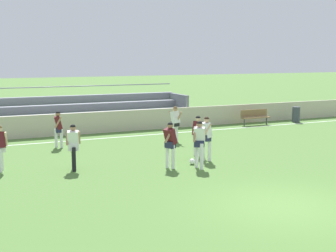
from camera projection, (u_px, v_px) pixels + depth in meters
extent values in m
plane|color=#517A38|center=(286.00, 206.00, 12.52)|extent=(160.00, 160.00, 0.00)
cube|color=white|center=(129.00, 136.00, 23.40)|extent=(44.00, 0.12, 0.01)
cube|color=beige|center=(118.00, 121.00, 24.79)|extent=(48.00, 0.16, 1.11)
cube|color=#9EA3AD|center=(41.00, 125.00, 24.32)|extent=(17.08, 0.36, 0.08)
cube|color=slate|center=(42.00, 130.00, 24.18)|extent=(17.08, 0.04, 0.42)
cube|color=#9EA3AD|center=(38.00, 116.00, 24.94)|extent=(17.08, 0.36, 0.08)
cube|color=slate|center=(39.00, 120.00, 24.79)|extent=(17.08, 0.04, 0.42)
cube|color=#9EA3AD|center=(36.00, 106.00, 25.55)|extent=(17.08, 0.36, 0.08)
cube|color=slate|center=(36.00, 111.00, 25.41)|extent=(17.08, 0.04, 0.42)
cube|color=#9EA3AD|center=(33.00, 98.00, 26.17)|extent=(17.08, 0.36, 0.08)
cube|color=slate|center=(34.00, 102.00, 26.02)|extent=(17.08, 0.04, 0.42)
cube|color=slate|center=(178.00, 108.00, 28.80)|extent=(0.20, 2.62, 1.68)
cylinder|color=slate|center=(32.00, 87.00, 26.31)|extent=(17.08, 0.06, 0.06)
cube|color=olive|center=(256.00, 118.00, 27.12)|extent=(1.80, 0.40, 0.06)
cube|color=olive|center=(254.00, 113.00, 27.25)|extent=(1.80, 0.05, 0.40)
cylinder|color=#47474C|center=(244.00, 122.00, 26.83)|extent=(0.07, 0.07, 0.45)
cylinder|color=#47474C|center=(267.00, 121.00, 27.48)|extent=(0.07, 0.07, 0.45)
cylinder|color=#3D424C|center=(296.00, 115.00, 28.35)|extent=(0.47, 0.47, 0.94)
cylinder|color=white|center=(167.00, 156.00, 16.76)|extent=(0.13, 0.13, 0.88)
cylinder|color=white|center=(173.00, 157.00, 16.62)|extent=(0.13, 0.13, 0.88)
cube|color=#232847|center=(170.00, 145.00, 16.63)|extent=(0.34, 0.42, 0.24)
cube|color=#56191E|center=(170.00, 136.00, 16.58)|extent=(0.49, 0.49, 0.60)
cylinder|color=#A87A5B|center=(172.00, 134.00, 16.76)|extent=(0.39, 0.21, 0.45)
cylinder|color=#A87A5B|center=(169.00, 136.00, 16.39)|extent=(0.39, 0.21, 0.45)
sphere|color=#A87A5B|center=(170.00, 126.00, 16.52)|extent=(0.21, 0.21, 0.21)
sphere|color=black|center=(170.00, 125.00, 16.52)|extent=(0.20, 0.20, 0.20)
cylinder|color=white|center=(197.00, 155.00, 16.78)|extent=(0.13, 0.13, 0.93)
cylinder|color=white|center=(202.00, 157.00, 16.51)|extent=(0.13, 0.13, 0.93)
cube|color=#232847|center=(199.00, 144.00, 16.58)|extent=(0.42, 0.38, 0.24)
cube|color=white|center=(199.00, 135.00, 16.54)|extent=(0.49, 0.47, 0.59)
cylinder|color=#A87A5B|center=(204.00, 134.00, 16.63)|extent=(0.22, 0.27, 0.51)
cylinder|color=#A87A5B|center=(195.00, 135.00, 16.43)|extent=(0.22, 0.27, 0.51)
sphere|color=#A87A5B|center=(199.00, 124.00, 16.48)|extent=(0.21, 0.21, 0.21)
sphere|color=black|center=(199.00, 124.00, 16.48)|extent=(0.20, 0.20, 0.20)
cylinder|color=white|center=(0.00, 161.00, 16.10)|extent=(0.13, 0.13, 0.82)
cylinder|color=white|center=(1.00, 158.00, 16.45)|extent=(0.13, 0.13, 0.82)
cube|color=white|center=(0.00, 148.00, 16.22)|extent=(0.40, 0.29, 0.24)
cube|color=#56191E|center=(0.00, 140.00, 16.17)|extent=(0.45, 0.42, 0.60)
cylinder|color=beige|center=(6.00, 139.00, 16.18)|extent=(0.13, 0.26, 0.51)
cylinder|color=white|center=(174.00, 133.00, 21.65)|extent=(0.13, 0.13, 0.89)
cylinder|color=white|center=(177.00, 132.00, 21.91)|extent=(0.13, 0.13, 0.89)
cube|color=black|center=(175.00, 124.00, 21.72)|extent=(0.42, 0.34, 0.24)
cube|color=white|center=(175.00, 117.00, 21.67)|extent=(0.49, 0.47, 0.60)
cylinder|color=#A87A5B|center=(171.00, 116.00, 21.75)|extent=(0.19, 0.31, 0.50)
cylinder|color=#A87A5B|center=(179.00, 117.00, 21.58)|extent=(0.19, 0.31, 0.50)
sphere|color=#A87A5B|center=(175.00, 109.00, 21.61)|extent=(0.21, 0.21, 0.21)
sphere|color=brown|center=(175.00, 109.00, 21.61)|extent=(0.20, 0.20, 0.20)
cylinder|color=white|center=(203.00, 149.00, 17.89)|extent=(0.13, 0.13, 0.92)
cylinder|color=white|center=(209.00, 149.00, 17.83)|extent=(0.13, 0.13, 0.92)
cube|color=#232847|center=(206.00, 138.00, 17.80)|extent=(0.23, 0.37, 0.24)
cube|color=white|center=(207.00, 130.00, 17.75)|extent=(0.32, 0.39, 0.59)
cylinder|color=#D6A884|center=(206.00, 128.00, 17.94)|extent=(0.36, 0.09, 0.47)
cylinder|color=#D6A884|center=(207.00, 130.00, 17.56)|extent=(0.36, 0.09, 0.47)
sphere|color=#D6A884|center=(207.00, 120.00, 17.70)|extent=(0.21, 0.21, 0.21)
sphere|color=black|center=(207.00, 119.00, 17.69)|extent=(0.20, 0.20, 0.20)
cylinder|color=black|center=(73.00, 158.00, 16.53)|extent=(0.13, 0.13, 0.85)
cylinder|color=black|center=(74.00, 160.00, 16.23)|extent=(0.13, 0.13, 0.85)
cube|color=white|center=(73.00, 147.00, 16.32)|extent=(0.41, 0.32, 0.24)
cube|color=white|center=(73.00, 139.00, 16.28)|extent=(0.47, 0.45, 0.60)
cylinder|color=#A87A5B|center=(79.00, 137.00, 16.32)|extent=(0.16, 0.31, 0.50)
cylinder|color=#A87A5B|center=(67.00, 138.00, 16.22)|extent=(0.16, 0.31, 0.50)
sphere|color=#A87A5B|center=(73.00, 128.00, 16.22)|extent=(0.21, 0.21, 0.21)
sphere|color=black|center=(73.00, 127.00, 16.22)|extent=(0.20, 0.20, 0.20)
cylinder|color=white|center=(200.00, 146.00, 18.67)|extent=(0.13, 0.13, 0.84)
cylinder|color=white|center=(195.00, 145.00, 18.84)|extent=(0.13, 0.13, 0.84)
cube|color=white|center=(198.00, 136.00, 18.69)|extent=(0.37, 0.42, 0.24)
cube|color=#56191E|center=(198.00, 128.00, 18.65)|extent=(0.48, 0.50, 0.59)
cylinder|color=beige|center=(196.00, 128.00, 18.47)|extent=(0.39, 0.28, 0.43)
cylinder|color=beige|center=(200.00, 127.00, 18.81)|extent=(0.39, 0.28, 0.43)
sphere|color=beige|center=(198.00, 119.00, 18.59)|extent=(0.21, 0.21, 0.21)
sphere|color=black|center=(198.00, 118.00, 18.59)|extent=(0.20, 0.20, 0.20)
cylinder|color=white|center=(56.00, 138.00, 20.47)|extent=(0.13, 0.13, 0.83)
cylinder|color=white|center=(61.00, 138.00, 20.44)|extent=(0.13, 0.13, 0.83)
cube|color=#232847|center=(58.00, 129.00, 20.40)|extent=(0.26, 0.38, 0.24)
cube|color=#56191E|center=(58.00, 123.00, 20.35)|extent=(0.39, 0.42, 0.60)
cylinder|color=#A87A5B|center=(58.00, 121.00, 20.53)|extent=(0.33, 0.11, 0.49)
cylinder|color=#A87A5B|center=(58.00, 122.00, 20.16)|extent=(0.33, 0.11, 0.49)
sphere|color=#A87A5B|center=(58.00, 114.00, 20.29)|extent=(0.21, 0.21, 0.21)
sphere|color=black|center=(58.00, 113.00, 20.29)|extent=(0.20, 0.20, 0.20)
sphere|color=white|center=(192.00, 162.00, 17.32)|extent=(0.22, 0.22, 0.22)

